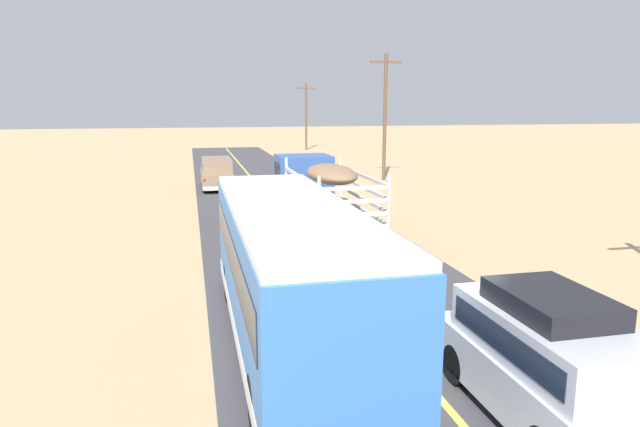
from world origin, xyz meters
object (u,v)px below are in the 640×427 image
power_pole_mid (385,113)px  car_far (217,172)px  suv_near (546,357)px  power_pole_far (306,114)px  bus (290,271)px  livestock_truck (313,186)px

power_pole_mid → car_far: bearing=-171.3°
suv_near → power_pole_far: power_pole_far is taller
power_pole_mid → power_pole_far: size_ratio=1.14×
bus → livestock_truck: bearing=75.5°
car_far → livestock_truck: bearing=-73.2°
car_far → power_pole_far: 31.39m
car_far → power_pole_mid: (11.66, 1.78, 3.55)m
bus → car_far: size_ratio=2.16×
suv_near → power_pole_mid: power_pole_mid is taller
livestock_truck → power_pole_mid: size_ratio=1.12×
bus → power_pole_mid: power_pole_mid is taller
suv_near → bus: (-3.63, 3.94, 0.60)m
power_pole_far → suv_near: bearing=-97.6°
car_far → power_pole_mid: power_pole_mid is taller
suv_near → car_far: suv_near is taller
livestock_truck → power_pole_far: (8.06, 40.95, 2.30)m
livestock_truck → bus: bus is taller
power_pole_mid → power_pole_far: (0.00, 27.22, -0.54)m
livestock_truck → power_pole_far: 41.80m
livestock_truck → power_pole_mid: 16.17m
suv_near → bus: 5.39m
suv_near → livestock_truck: bearing=91.6°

